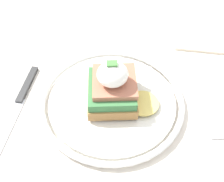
{
  "coord_description": "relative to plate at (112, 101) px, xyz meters",
  "views": [
    {
      "loc": [
        -0.02,
        0.33,
        1.14
      ],
      "look_at": [
        -0.03,
        0.03,
        0.78
      ],
      "focal_mm": 45.0,
      "sensor_mm": 36.0,
      "label": 1
    }
  ],
  "objects": [
    {
      "name": "plate",
      "position": [
        0.0,
        0.0,
        0.0
      ],
      "size": [
        0.25,
        0.25,
        0.02
      ],
      "color": "silver",
      "rests_on": "dining_table"
    },
    {
      "name": "fork",
      "position": [
        -0.17,
        0.01,
        -0.01
      ],
      "size": [
        0.02,
        0.15,
        0.0
      ],
      "color": "silver",
      "rests_on": "dining_table"
    },
    {
      "name": "dining_table",
      "position": [
        0.03,
        -0.03,
        -0.11
      ],
      "size": [
        1.11,
        0.86,
        0.75
      ],
      "color": "beige",
      "rests_on": "ground_plane"
    },
    {
      "name": "sandwich",
      "position": [
        -0.0,
        0.0,
        0.04
      ],
      "size": [
        0.12,
        0.09,
        0.08
      ],
      "color": "#9E703D",
      "rests_on": "plate"
    },
    {
      "name": "knife",
      "position": [
        0.16,
        -0.01,
        -0.01
      ],
      "size": [
        0.05,
        0.19,
        0.01
      ],
      "color": "#2D2D2D",
      "rests_on": "dining_table"
    },
    {
      "name": "napkin",
      "position": [
        -0.22,
        -0.19,
        -0.0
      ],
      "size": [
        0.17,
        0.15,
        0.01
      ],
      "primitive_type": "cube",
      "rotation": [
        0.0,
        0.0,
        -0.19
      ],
      "color": "beige",
      "rests_on": "dining_table"
    }
  ]
}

